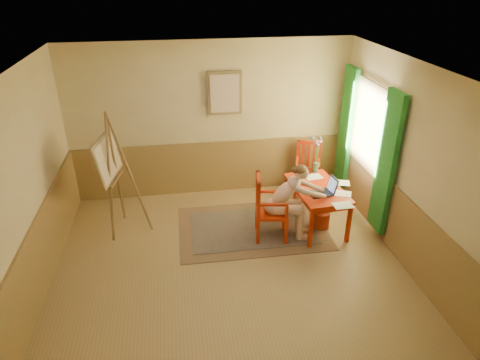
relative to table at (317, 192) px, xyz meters
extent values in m
cube|color=tan|center=(-1.53, -0.74, -0.64)|extent=(5.00, 4.50, 0.02)
cube|color=white|center=(-1.53, -0.74, 2.18)|extent=(5.00, 4.50, 0.02)
cube|color=tan|center=(-1.53, 1.52, 0.77)|extent=(5.00, 0.02, 2.80)
cube|color=tan|center=(-1.53, -3.00, 0.77)|extent=(5.00, 0.02, 2.80)
cube|color=tan|center=(-4.04, -0.74, 0.77)|extent=(0.02, 4.50, 2.80)
cube|color=tan|center=(0.98, -0.74, 0.77)|extent=(0.02, 4.50, 2.80)
cube|color=#9D7B43|center=(-1.53, 1.49, -0.13)|extent=(5.00, 0.04, 1.00)
cube|color=#9D7B43|center=(-4.01, -0.74, -0.13)|extent=(0.04, 4.50, 1.00)
cube|color=#9D7B43|center=(0.95, -0.74, -0.13)|extent=(0.04, 4.50, 1.00)
cube|color=white|center=(0.94, 0.36, 0.92)|extent=(0.02, 1.00, 1.30)
cube|color=olive|center=(0.92, 0.36, 0.92)|extent=(0.03, 1.12, 1.42)
cube|color=green|center=(0.87, -0.42, 0.62)|extent=(0.08, 0.45, 2.20)
cube|color=green|center=(0.87, 1.14, 0.62)|extent=(0.08, 0.45, 2.20)
cube|color=olive|center=(-1.28, 1.47, 1.27)|extent=(0.60, 0.04, 0.76)
cube|color=beige|center=(-1.28, 1.45, 1.27)|extent=(0.50, 0.02, 0.66)
cube|color=#8C7251|center=(-1.03, 0.08, -0.62)|extent=(2.42, 1.63, 0.01)
cube|color=black|center=(-1.03, 0.08, -0.62)|extent=(2.02, 1.23, 0.01)
cube|color=red|center=(0.00, 0.00, 0.07)|extent=(0.82, 1.25, 0.04)
cube|color=red|center=(0.00, 0.00, 0.00)|extent=(0.71, 1.15, 0.10)
cube|color=red|center=(-0.27, -0.58, -0.29)|extent=(0.06, 0.06, 0.68)
cube|color=red|center=(0.36, -0.53, -0.29)|extent=(0.06, 0.06, 0.68)
cube|color=red|center=(-0.36, 0.53, -0.29)|extent=(0.06, 0.06, 0.68)
cube|color=red|center=(0.27, 0.58, -0.29)|extent=(0.06, 0.06, 0.68)
cube|color=red|center=(-0.79, -0.20, -0.18)|extent=(0.55, 0.54, 0.05)
cube|color=red|center=(-1.03, -0.37, -0.42)|extent=(0.06, 0.06, 0.43)
cube|color=red|center=(-0.60, -0.44, -0.42)|extent=(0.06, 0.06, 0.43)
cube|color=red|center=(-0.97, 0.04, -0.42)|extent=(0.06, 0.06, 0.43)
cube|color=red|center=(-0.54, -0.03, -0.42)|extent=(0.06, 0.06, 0.43)
cube|color=red|center=(-1.03, -0.37, 0.14)|extent=(0.06, 0.06, 0.58)
cube|color=red|center=(-0.97, 0.04, 0.14)|extent=(0.06, 0.06, 0.58)
cube|color=red|center=(-1.00, -0.17, 0.39)|extent=(0.13, 0.47, 0.06)
cube|color=red|center=(-1.02, -0.27, 0.12)|extent=(0.04, 0.05, 0.48)
cube|color=red|center=(-1.00, -0.17, 0.12)|extent=(0.04, 0.05, 0.48)
cube|color=red|center=(-0.98, -0.06, 0.12)|extent=(0.04, 0.05, 0.48)
cube|color=red|center=(-0.82, -0.40, 0.08)|extent=(0.43, 0.11, 0.04)
cube|color=red|center=(-0.61, -0.44, -0.04)|extent=(0.05, 0.05, 0.23)
cube|color=red|center=(-0.75, 0.00, 0.08)|extent=(0.43, 0.11, 0.04)
cube|color=red|center=(-0.55, -0.03, -0.04)|extent=(0.05, 0.05, 0.23)
cube|color=red|center=(0.17, 1.04, -0.20)|extent=(0.57, 0.58, 0.05)
cube|color=red|center=(0.05, 1.30, -0.43)|extent=(0.06, 0.06, 0.41)
cube|color=red|center=(-0.08, 0.91, -0.43)|extent=(0.06, 0.06, 0.41)
cube|color=red|center=(0.42, 1.18, -0.43)|extent=(0.06, 0.06, 0.41)
cube|color=red|center=(0.29, 0.78, -0.43)|extent=(0.06, 0.06, 0.41)
cube|color=red|center=(0.05, 1.30, 0.10)|extent=(0.06, 0.06, 0.55)
cube|color=red|center=(0.42, 1.18, 0.10)|extent=(0.06, 0.06, 0.55)
cube|color=red|center=(0.24, 1.24, 0.35)|extent=(0.44, 0.19, 0.06)
cube|color=red|center=(0.14, 1.27, 0.08)|extent=(0.05, 0.04, 0.45)
cube|color=red|center=(0.24, 1.24, 0.08)|extent=(0.05, 0.04, 0.45)
cube|color=red|center=(0.33, 1.21, 0.08)|extent=(0.05, 0.04, 0.45)
cube|color=red|center=(-0.01, 1.10, 0.04)|extent=(0.17, 0.41, 0.04)
cube|color=red|center=(-0.08, 0.92, -0.07)|extent=(0.05, 0.05, 0.22)
cube|color=red|center=(0.36, 0.98, 0.04)|extent=(0.17, 0.41, 0.04)
cube|color=red|center=(0.30, 0.79, -0.07)|extent=(0.05, 0.05, 0.22)
ellipsoid|color=#D9AB93|center=(-0.77, -0.20, -0.07)|extent=(0.34, 0.40, 0.23)
cylinder|color=#D9AB93|center=(-0.57, -0.32, -0.08)|extent=(0.46, 0.23, 0.16)
cylinder|color=#D9AB93|center=(-0.54, -0.15, -0.08)|extent=(0.46, 0.23, 0.16)
cylinder|color=#D9AB93|center=(-0.36, -0.36, -0.35)|extent=(0.13, 0.13, 0.50)
cylinder|color=#D9AB93|center=(-0.34, -0.18, -0.35)|extent=(0.13, 0.13, 0.50)
cube|color=#D9AB93|center=(-0.30, -0.37, -0.59)|extent=(0.22, 0.12, 0.07)
cube|color=#D9AB93|center=(-0.27, -0.19, -0.59)|extent=(0.22, 0.12, 0.07)
ellipsoid|color=#D9AB93|center=(-0.62, -0.23, 0.15)|extent=(0.52, 0.36, 0.53)
ellipsoid|color=#D9AB93|center=(-0.47, -0.25, 0.34)|extent=(0.24, 0.33, 0.18)
sphere|color=#D9AB93|center=(-0.37, -0.27, 0.50)|extent=(0.23, 0.23, 0.20)
ellipsoid|color=#503319|center=(-0.39, -0.26, 0.56)|extent=(0.22, 0.22, 0.14)
sphere|color=#503319|center=(-0.47, -0.25, 0.55)|extent=(0.12, 0.12, 0.11)
cylinder|color=#D9AB93|center=(-0.40, -0.41, 0.29)|extent=(0.23, 0.14, 0.15)
cylinder|color=#D9AB93|center=(-0.18, -0.42, 0.20)|extent=(0.30, 0.10, 0.17)
sphere|color=#D9AB93|center=(-0.31, -0.43, 0.25)|extent=(0.10, 0.10, 0.09)
sphere|color=#D9AB93|center=(-0.04, -0.41, 0.15)|extent=(0.08, 0.08, 0.07)
cylinder|color=#D9AB93|center=(-0.35, -0.12, 0.29)|extent=(0.22, 0.10, 0.15)
cylinder|color=#D9AB93|center=(-0.14, -0.18, 0.20)|extent=(0.30, 0.18, 0.17)
sphere|color=#D9AB93|center=(-0.26, -0.12, 0.25)|extent=(0.10, 0.10, 0.09)
sphere|color=#D9AB93|center=(-0.01, -0.23, 0.15)|extent=(0.08, 0.08, 0.07)
cube|color=#1E2338|center=(-0.03, -0.22, 0.10)|extent=(0.38, 0.29, 0.02)
cube|color=#2D3342|center=(-0.03, -0.22, 0.10)|extent=(0.33, 0.24, 0.00)
cube|color=#1E2338|center=(0.17, -0.19, 0.22)|extent=(0.11, 0.26, 0.23)
cube|color=#99BFF2|center=(0.16, -0.19, 0.22)|extent=(0.08, 0.21, 0.19)
cube|color=white|center=(0.19, -0.61, 0.09)|extent=(0.30, 0.21, 0.00)
cube|color=white|center=(0.42, 0.08, 0.09)|extent=(0.34, 0.29, 0.00)
cube|color=white|center=(0.05, 0.36, 0.09)|extent=(0.32, 0.25, 0.00)
cube|color=white|center=(0.30, -0.26, 0.09)|extent=(0.35, 0.31, 0.00)
cylinder|color=#3F724C|center=(0.14, 0.56, 0.17)|extent=(0.10, 0.10, 0.16)
cylinder|color=#3F7233|center=(0.11, 0.62, 0.45)|extent=(0.07, 0.13, 0.43)
sphere|color=#728CD8|center=(0.09, 0.68, 0.66)|extent=(0.07, 0.07, 0.07)
cylinder|color=#3F7233|center=(0.12, 0.52, 0.46)|extent=(0.06, 0.10, 0.46)
sphere|color=pink|center=(0.09, 0.48, 0.69)|extent=(0.05, 0.05, 0.05)
cylinder|color=#3F7233|center=(0.15, 0.58, 0.40)|extent=(0.03, 0.05, 0.34)
sphere|color=pink|center=(0.16, 0.60, 0.57)|extent=(0.05, 0.05, 0.05)
cylinder|color=#3F7233|center=(0.11, 0.50, 0.44)|extent=(0.07, 0.13, 0.42)
sphere|color=#728CD8|center=(0.08, 0.44, 0.65)|extent=(0.06, 0.06, 0.06)
cylinder|color=#3F7233|center=(0.18, 0.60, 0.42)|extent=(0.09, 0.09, 0.38)
sphere|color=pink|center=(0.23, 0.64, 0.60)|extent=(0.05, 0.05, 0.05)
cylinder|color=#3F7233|center=(0.17, 0.58, 0.42)|extent=(0.06, 0.06, 0.38)
sphere|color=pink|center=(0.19, 0.60, 0.61)|extent=(0.05, 0.05, 0.05)
cylinder|color=#3F7233|center=(0.18, 0.61, 0.45)|extent=(0.08, 0.11, 0.43)
sphere|color=#728CD8|center=(0.22, 0.66, 0.66)|extent=(0.05, 0.05, 0.05)
cylinder|color=#B23C1D|center=(0.10, -0.06, -0.49)|extent=(0.30, 0.30, 0.29)
cylinder|color=olive|center=(-3.20, 0.25, 0.37)|extent=(0.16, 0.36, 2.01)
cylinder|color=olive|center=(-3.14, 0.57, 0.37)|extent=(0.05, 0.37, 2.01)
cylinder|color=olive|center=(-2.91, 0.36, 0.37)|extent=(0.52, 0.14, 2.01)
cylinder|color=olive|center=(-3.20, 0.42, 0.29)|extent=(0.14, 0.56, 0.03)
cube|color=olive|center=(-3.13, 0.40, 0.29)|extent=(0.18, 0.61, 0.03)
cube|color=olive|center=(-3.22, 0.42, 0.64)|extent=(0.32, 0.90, 0.67)
cube|color=beige|center=(-3.20, 0.42, 0.64)|extent=(0.26, 0.81, 0.58)
camera|label=1|loc=(-2.16, -5.64, 3.24)|focal=31.52mm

